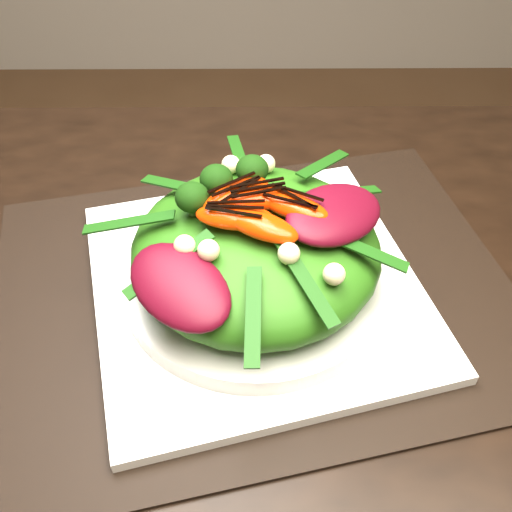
{
  "coord_description": "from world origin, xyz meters",
  "views": [
    {
      "loc": [
        -0.07,
        -0.24,
        1.16
      ],
      "look_at": [
        -0.07,
        0.13,
        0.8
      ],
      "focal_mm": 42.0,
      "sensor_mm": 36.0,
      "label": 1
    }
  ],
  "objects_px": {
    "dining_table": "(340,430)",
    "placemat": "(256,291)",
    "lettuce_mound": "(256,248)",
    "plate_base": "(256,286)",
    "salad_bowl": "(256,275)",
    "orange_segment": "(240,200)"
  },
  "relations": [
    {
      "from": "lettuce_mound",
      "to": "orange_segment",
      "type": "bearing_deg",
      "value": 137.86
    },
    {
      "from": "salad_bowl",
      "to": "orange_segment",
      "type": "relative_size",
      "value": 3.78
    },
    {
      "from": "placemat",
      "to": "plate_base",
      "type": "xyz_separation_m",
      "value": [
        0.0,
        0.0,
        0.01
      ]
    },
    {
      "from": "lettuce_mound",
      "to": "orange_segment",
      "type": "height_order",
      "value": "orange_segment"
    },
    {
      "from": "salad_bowl",
      "to": "plate_base",
      "type": "bearing_deg",
      "value": -90.0
    },
    {
      "from": "dining_table",
      "to": "lettuce_mound",
      "type": "xyz_separation_m",
      "value": [
        -0.07,
        0.13,
        0.08
      ]
    },
    {
      "from": "dining_table",
      "to": "placemat",
      "type": "relative_size",
      "value": 3.45
    },
    {
      "from": "orange_segment",
      "to": "dining_table",
      "type": "bearing_deg",
      "value": -60.58
    },
    {
      "from": "lettuce_mound",
      "to": "salad_bowl",
      "type": "bearing_deg",
      "value": -90.0
    },
    {
      "from": "plate_base",
      "to": "salad_bowl",
      "type": "height_order",
      "value": "salad_bowl"
    },
    {
      "from": "plate_base",
      "to": "orange_segment",
      "type": "height_order",
      "value": "orange_segment"
    },
    {
      "from": "dining_table",
      "to": "plate_base",
      "type": "relative_size",
      "value": 5.63
    },
    {
      "from": "dining_table",
      "to": "orange_segment",
      "type": "xyz_separation_m",
      "value": [
        -0.08,
        0.14,
        0.12
      ]
    },
    {
      "from": "lettuce_mound",
      "to": "placemat",
      "type": "bearing_deg",
      "value": -90.0
    },
    {
      "from": "dining_table",
      "to": "orange_segment",
      "type": "height_order",
      "value": "dining_table"
    },
    {
      "from": "salad_bowl",
      "to": "dining_table",
      "type": "bearing_deg",
      "value": -62.82
    },
    {
      "from": "placemat",
      "to": "lettuce_mound",
      "type": "relative_size",
      "value": 2.18
    },
    {
      "from": "plate_base",
      "to": "lettuce_mound",
      "type": "xyz_separation_m",
      "value": [
        0.0,
        0.0,
        0.05
      ]
    },
    {
      "from": "dining_table",
      "to": "orange_segment",
      "type": "bearing_deg",
      "value": 119.42
    },
    {
      "from": "salad_bowl",
      "to": "orange_segment",
      "type": "bearing_deg",
      "value": 137.86
    },
    {
      "from": "plate_base",
      "to": "lettuce_mound",
      "type": "relative_size",
      "value": 1.34
    },
    {
      "from": "dining_table",
      "to": "plate_base",
      "type": "bearing_deg",
      "value": 117.18
    }
  ]
}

